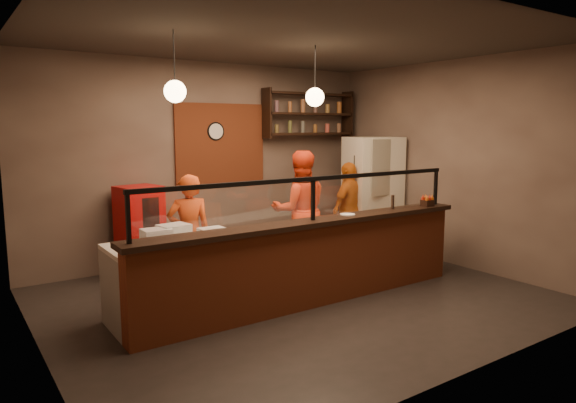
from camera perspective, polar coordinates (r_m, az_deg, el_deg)
floor at (r=6.69m, az=1.13°, el=-10.65°), size 6.00×6.00×0.00m
ceiling at (r=6.41m, az=1.22°, el=17.52°), size 6.00×6.00×0.00m
wall_back at (r=8.50m, az=-8.73°, el=4.35°), size 6.00×0.00×6.00m
wall_left at (r=5.22m, az=-26.68°, el=1.10°), size 0.00×5.00×5.00m
wall_right at (r=8.46m, az=17.96°, el=4.02°), size 0.00×5.00×5.00m
wall_front at (r=4.57m, az=19.77°, el=0.61°), size 6.00×0.00×6.00m
brick_patch at (r=8.55m, az=-7.48°, el=6.41°), size 1.60×0.04×1.30m
service_counter at (r=6.31m, az=2.75°, el=-7.08°), size 4.60×0.25×1.00m
counter_ledge at (r=6.19m, az=2.78°, el=-2.34°), size 4.70×0.37×0.06m
worktop_cabinet at (r=6.72m, az=0.14°, el=-6.77°), size 4.60×0.75×0.85m
worktop at (r=6.62m, az=0.14°, el=-3.01°), size 4.60×0.75×0.05m
sneeze_guard at (r=6.14m, az=2.80°, el=0.78°), size 4.50×0.05×0.52m
wall_shelving at (r=9.32m, az=2.37°, el=9.69°), size 1.84×0.28×0.85m
wall_clock at (r=8.49m, az=-8.08°, el=7.73°), size 0.30×0.04×0.30m
pendant_left at (r=5.78m, az=-12.44°, el=11.87°), size 0.24×0.24×0.77m
pendant_right at (r=6.74m, az=3.01°, el=11.52°), size 0.24×0.24×0.77m
cook_left at (r=6.85m, az=-10.93°, el=-3.55°), size 0.64×0.49×1.57m
cook_mid at (r=7.84m, az=1.35°, el=-0.98°), size 1.08×0.97×1.82m
cook_right at (r=8.79m, az=6.82°, el=-0.80°), size 1.00×0.64×1.58m
fridge at (r=9.15m, az=9.31°, el=0.82°), size 0.99×0.95×2.00m
red_cooler at (r=7.82m, az=-16.12°, el=-3.17°), size 0.66×0.63×1.33m
pizza_dough at (r=6.78m, az=2.33°, el=-2.48°), size 0.57×0.57×0.01m
prep_tub_a at (r=5.88m, az=-14.41°, el=-3.70°), size 0.32×0.25×0.16m
prep_tub_b at (r=6.03m, az=-12.56°, el=-3.28°), size 0.37×0.31×0.17m
prep_tub_c at (r=5.87m, az=-8.41°, el=-3.61°), size 0.29×0.23×0.14m
rolling_pin at (r=5.94m, az=-13.19°, el=-4.01°), size 0.32×0.22×0.06m
condiment_caddy at (r=7.52m, az=15.22°, el=-0.16°), size 0.16×0.13×0.09m
pepper_mill at (r=7.14m, az=11.55°, el=-0.05°), size 0.05×0.05×0.19m
small_plate at (r=6.58m, az=6.64°, el=-1.44°), size 0.21×0.21×0.01m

